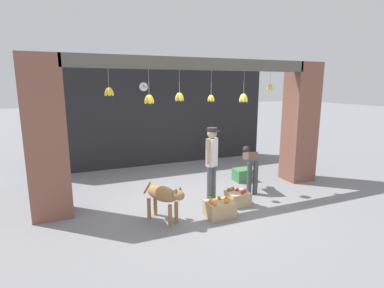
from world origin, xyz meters
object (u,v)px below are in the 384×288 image
fruit_crate_oranges (220,209)px  water_bottle (211,202)px  dog (164,195)px  shopkeeper (212,159)px  produce_box_green (243,175)px  worker_stooping (250,164)px  fruit_crate_apples (238,198)px  wall_clock (144,87)px

fruit_crate_oranges → water_bottle: bearing=89.6°
fruit_crate_oranges → water_bottle: 0.39m
dog → fruit_crate_oranges: 1.09m
shopkeeper → produce_box_green: bearing=-174.0°
worker_stooping → produce_box_green: (0.26, 0.71, -0.50)m
worker_stooping → water_bottle: worker_stooping is taller
worker_stooping → dog: bearing=-144.1°
fruit_crate_oranges → water_bottle: fruit_crate_oranges is taller
dog → shopkeeper: bearing=83.6°
fruit_crate_apples → water_bottle: (-0.61, 0.02, -0.01)m
water_bottle → fruit_crate_apples: bearing=-2.0°
shopkeeper → wall_clock: bearing=-108.3°
worker_stooping → fruit_crate_oranges: worker_stooping is taller
fruit_crate_oranges → fruit_crate_apples: size_ratio=1.18×
dog → fruit_crate_apples: size_ratio=2.11×
shopkeeper → fruit_crate_oranges: shopkeeper is taller
wall_clock → fruit_crate_apples: bearing=-74.2°
dog → produce_box_green: (2.57, 1.45, -0.33)m
wall_clock → water_bottle: bearing=-83.5°
wall_clock → shopkeeper: bearing=-79.8°
dog → fruit_crate_apples: dog is taller
worker_stooping → fruit_crate_oranges: size_ratio=1.91×
worker_stooping → water_bottle: bearing=-138.3°
fruit_crate_apples → fruit_crate_oranges: bearing=-148.9°
fruit_crate_oranges → fruit_crate_apples: (0.62, 0.37, -0.01)m
shopkeeper → produce_box_green: (1.37, 0.94, -0.77)m
fruit_crate_apples → wall_clock: bearing=105.8°
fruit_crate_apples → water_bottle: fruit_crate_apples is taller
fruit_crate_apples → water_bottle: bearing=178.0°
shopkeeper → worker_stooping: (1.11, 0.23, -0.27)m
produce_box_green → fruit_crate_oranges: bearing=-132.9°
fruit_crate_apples → shopkeeper: bearing=141.1°
water_bottle → wall_clock: (-0.42, 3.63, 2.24)m
fruit_crate_oranges → wall_clock: size_ratio=1.92×
fruit_crate_apples → wall_clock: wall_clock is taller
worker_stooping → wall_clock: bearing=137.2°
fruit_crate_oranges → water_bottle: size_ratio=1.79×
dog → produce_box_green: dog is taller
fruit_crate_apples → wall_clock: size_ratio=1.63×
shopkeeper → wall_clock: (-0.59, 3.30, 1.45)m
fruit_crate_oranges → worker_stooping: bearing=36.5°
shopkeeper → worker_stooping: bearing=163.3°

